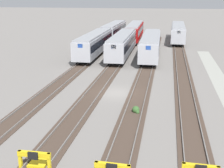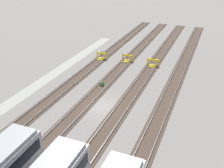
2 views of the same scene
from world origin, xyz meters
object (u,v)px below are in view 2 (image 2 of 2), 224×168
at_px(bumper_stop_nearest_track, 101,56).
at_px(weed_clump, 102,84).
at_px(bumper_stop_near_inner_track, 127,58).
at_px(bumper_stop_middle_track, 152,63).

xyz_separation_m(bumper_stop_nearest_track, weed_clump, (9.75, 4.56, -0.27)).
distance_m(bumper_stop_nearest_track, weed_clump, 10.77).
distance_m(bumper_stop_nearest_track, bumper_stop_near_inner_track, 4.77).
bearing_deg(bumper_stop_nearest_track, weed_clump, 25.04).
bearing_deg(bumper_stop_near_inner_track, bumper_stop_nearest_track, -81.38).
bearing_deg(weed_clump, bumper_stop_nearest_track, -154.96).
relative_size(bumper_stop_nearest_track, weed_clump, 2.18).
height_order(bumper_stop_nearest_track, bumper_stop_middle_track, same).
xyz_separation_m(bumper_stop_middle_track, weed_clump, (10.01, -4.89, -0.27)).
bearing_deg(bumper_stop_near_inner_track, weed_clump, -0.88).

